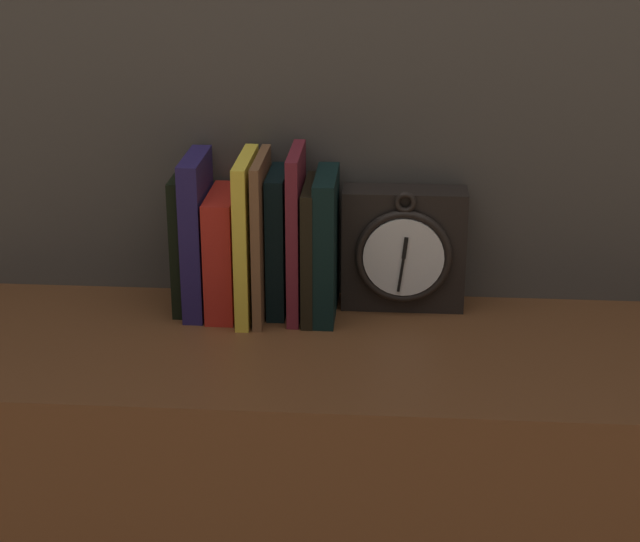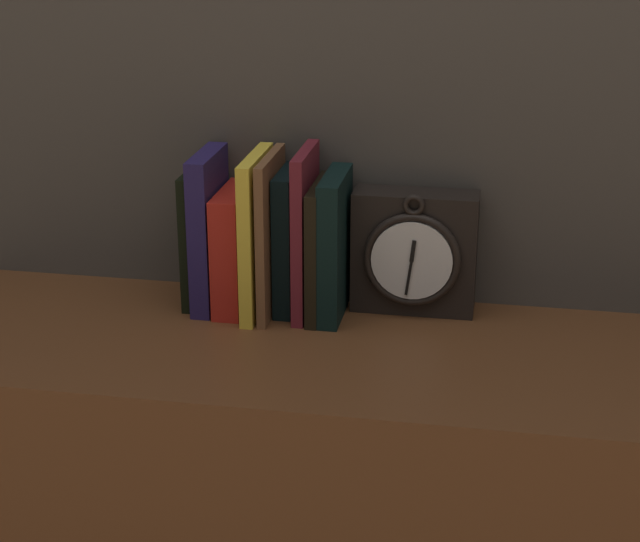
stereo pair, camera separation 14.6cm
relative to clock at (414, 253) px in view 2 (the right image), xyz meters
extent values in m
cube|color=black|center=(0.00, 0.01, 0.00)|extent=(0.18, 0.06, 0.18)
torus|color=black|center=(0.00, -0.03, 0.00)|extent=(0.14, 0.01, 0.14)
cylinder|color=silver|center=(0.00, -0.03, 0.00)|extent=(0.12, 0.01, 0.12)
cube|color=black|center=(0.00, -0.04, 0.02)|extent=(0.01, 0.00, 0.03)
cube|color=black|center=(0.00, -0.04, -0.03)|extent=(0.01, 0.00, 0.05)
torus|color=black|center=(0.00, -0.03, 0.08)|extent=(0.03, 0.01, 0.03)
cube|color=black|center=(-0.33, -0.02, 0.01)|extent=(0.02, 0.11, 0.21)
cube|color=#231B51|center=(-0.31, -0.03, 0.03)|extent=(0.03, 0.13, 0.24)
cube|color=red|center=(-0.27, -0.03, 0.00)|extent=(0.04, 0.14, 0.18)
cube|color=yellow|center=(-0.23, -0.04, 0.03)|extent=(0.02, 0.15, 0.24)
cube|color=brown|center=(-0.21, -0.04, 0.03)|extent=(0.01, 0.15, 0.24)
cube|color=black|center=(-0.19, -0.02, 0.01)|extent=(0.03, 0.12, 0.21)
cube|color=maroon|center=(-0.16, -0.03, 0.03)|extent=(0.02, 0.14, 0.25)
cube|color=black|center=(-0.14, -0.03, 0.01)|extent=(0.02, 0.14, 0.20)
cube|color=black|center=(-0.11, -0.03, 0.02)|extent=(0.03, 0.14, 0.22)
camera|label=1|loc=(-0.01, -1.51, 0.54)|focal=60.00mm
camera|label=2|loc=(0.13, -1.49, 0.54)|focal=60.00mm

